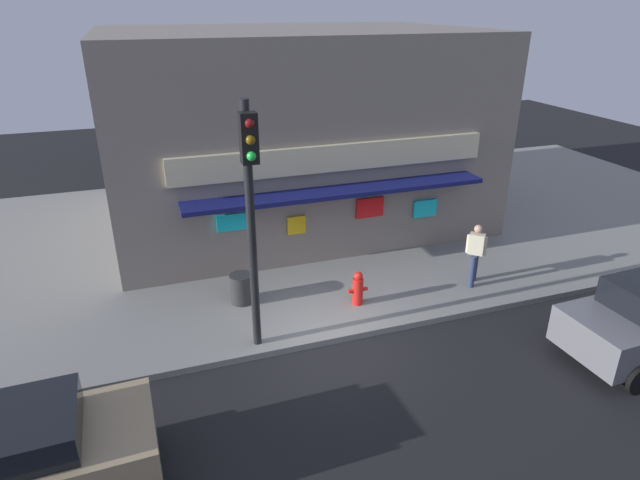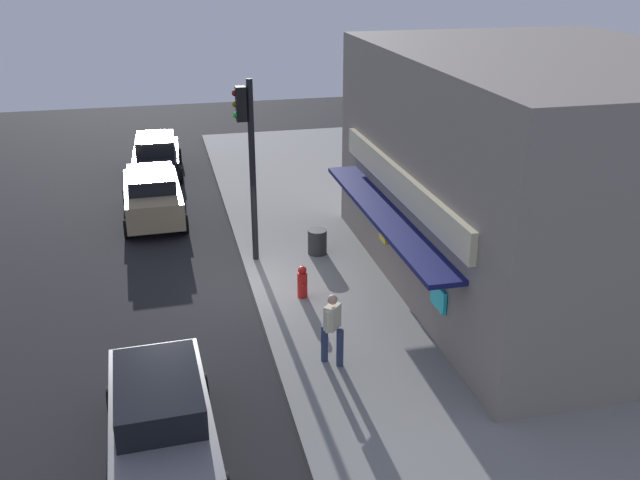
{
  "view_description": "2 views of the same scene",
  "coord_description": "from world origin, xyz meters",
  "views": [
    {
      "loc": [
        -3.66,
        -9.53,
        7.12
      ],
      "look_at": [
        0.27,
        1.89,
        1.74
      ],
      "focal_mm": 30.22,
      "sensor_mm": 36.0,
      "label": 1
    },
    {
      "loc": [
        17.41,
        -2.11,
        8.72
      ],
      "look_at": [
        0.54,
        1.85,
        1.53
      ],
      "focal_mm": 39.42,
      "sensor_mm": 36.0,
      "label": 2
    }
  ],
  "objects": [
    {
      "name": "ground_plane",
      "position": [
        0.0,
        0.0,
        0.0
      ],
      "size": [
        52.01,
        52.01,
        0.0
      ],
      "primitive_type": "plane",
      "color": "black"
    },
    {
      "name": "sidewalk",
      "position": [
        0.0,
        6.49,
        0.08
      ],
      "size": [
        34.68,
        12.98,
        0.15
      ],
      "primitive_type": "cube",
      "color": "gray",
      "rests_on": "ground_plane"
    },
    {
      "name": "trash_can",
      "position": [
        -1.68,
        2.29,
        0.53
      ],
      "size": [
        0.58,
        0.58,
        0.76
      ],
      "primitive_type": "cylinder",
      "color": "#2D2D2D",
      "rests_on": "sidewalk"
    },
    {
      "name": "pedestrian",
      "position": [
        4.37,
        1.23,
        1.08
      ],
      "size": [
        0.49,
        0.51,
        1.7
      ],
      "color": "navy",
      "rests_on": "sidewalk"
    },
    {
      "name": "corner_building",
      "position": [
        1.33,
        7.98,
        3.24
      ],
      "size": [
        11.74,
        9.28,
        6.19
      ],
      "color": "gray",
      "rests_on": "sidewalk"
    },
    {
      "name": "traffic_light",
      "position": [
        -1.71,
        0.31,
        3.56
      ],
      "size": [
        0.32,
        0.58,
        5.33
      ],
      "color": "black",
      "rests_on": "sidewalk"
    },
    {
      "name": "fire_hydrant",
      "position": [
        1.04,
        1.25,
        0.58
      ],
      "size": [
        0.51,
        0.27,
        0.89
      ],
      "color": "red",
      "rests_on": "sidewalk"
    }
  ]
}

